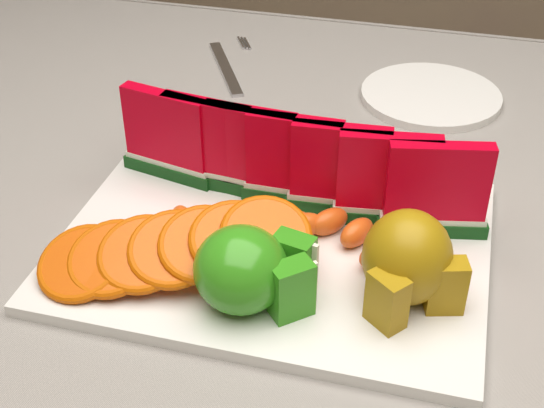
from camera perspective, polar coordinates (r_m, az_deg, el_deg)
name	(u,v)px	position (r m, az deg, el deg)	size (l,w,h in m)	color
table	(315,288)	(0.84, 3.27, -6.30)	(1.40, 0.90, 0.75)	#4E2E17
tablecloth	(317,243)	(0.80, 3.41, -2.98)	(1.53, 1.03, 0.20)	slate
platter	(275,244)	(0.73, 0.20, -3.01)	(0.40, 0.30, 0.01)	silver
apple_cluster	(250,271)	(0.64, -1.68, -5.04)	(0.12, 0.10, 0.07)	#23881B
pear_cluster	(408,262)	(0.65, 10.21, -4.30)	(0.10, 0.11, 0.09)	#A98D13
side_plate	(431,96)	(1.01, 11.86, 7.99)	(0.23, 0.23, 0.01)	silver
fork	(227,66)	(1.08, -3.37, 10.36)	(0.09, 0.19, 0.00)	silver
watermelon_row	(294,163)	(0.75, 1.67, 3.08)	(0.39, 0.07, 0.10)	#0C3F16
orange_fan_front	(173,249)	(0.67, -7.46, -3.37)	(0.26, 0.15, 0.06)	orange
orange_fan_back	(322,160)	(0.80, 3.75, 3.34)	(0.34, 0.11, 0.05)	orange
tangerine_segments	(286,225)	(0.72, 1.08, -1.61)	(0.23, 0.08, 0.03)	#F15728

